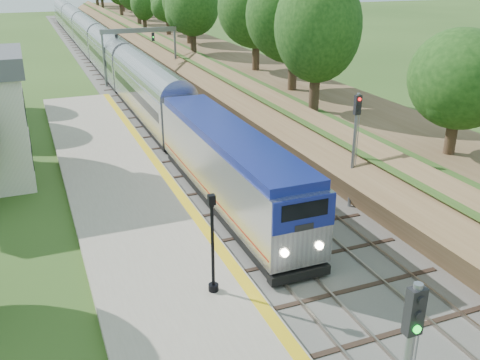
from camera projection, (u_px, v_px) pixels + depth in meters
name	position (u px, v px, depth m)	size (l,w,h in m)	color
trackbed	(129.00, 76.00, 64.55)	(9.50, 170.00, 0.28)	#4C4944
platform	(160.00, 263.00, 24.24)	(6.40, 68.00, 0.38)	gray
yellow_stripe	(219.00, 248.00, 25.15)	(0.55, 68.00, 0.01)	gold
embankment	(195.00, 56.00, 66.73)	(10.64, 170.00, 11.70)	brown
signal_gantry	(139.00, 41.00, 58.62)	(8.40, 0.38, 6.20)	slate
trees_behind_platform	(3.00, 157.00, 24.54)	(7.82, 53.32, 7.21)	#332316
train	(99.00, 48.00, 71.16)	(2.90, 116.44, 4.26)	black
lamppost_far	(213.00, 250.00, 21.16)	(0.42, 0.42, 4.28)	black
signal_farside	(355.00, 139.00, 28.57)	(0.35, 0.28, 6.44)	slate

